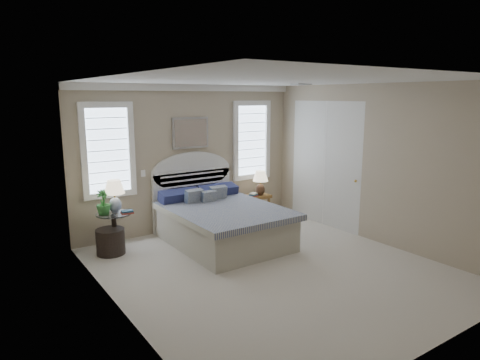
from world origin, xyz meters
name	(u,v)px	position (x,y,z in m)	size (l,w,h in m)	color
floor	(272,269)	(0.00, 0.00, 0.00)	(4.50, 5.00, 0.01)	beige
ceiling	(275,80)	(0.00, 0.00, 2.70)	(4.50, 5.00, 0.01)	white
wall_back	(190,158)	(0.00, 2.50, 1.35)	(4.50, 0.02, 2.70)	tan
wall_left	(116,200)	(-2.25, 0.00, 1.35)	(0.02, 5.00, 2.70)	tan
wall_right	(377,164)	(2.25, 0.00, 1.35)	(0.02, 5.00, 2.70)	tan
crown_molding	(190,88)	(0.00, 2.46, 2.64)	(4.50, 0.08, 0.12)	white
hvac_vent	(301,84)	(1.20, 0.80, 2.68)	(0.30, 0.20, 0.02)	#B2B2B2
switch_plate	(143,173)	(-0.95, 2.48, 1.15)	(0.08, 0.01, 0.12)	white
window_left	(108,150)	(-1.55, 2.48, 1.60)	(0.90, 0.06, 1.60)	#C9E2FF
window_right	(251,140)	(1.40, 2.48, 1.60)	(0.90, 0.06, 1.60)	#C9E2FF
painting	(191,133)	(0.00, 2.46, 1.82)	(0.74, 0.04, 0.58)	silver
closet_door	(325,164)	(2.23, 1.20, 1.20)	(0.02, 1.80, 2.40)	silver
bed	(220,220)	(0.00, 1.46, 0.39)	(1.72, 2.28, 1.47)	beige
side_table_left	(114,228)	(-1.65, 2.05, 0.39)	(0.56, 0.56, 0.63)	black
nightstand_right	(256,202)	(1.30, 2.15, 0.39)	(0.50, 0.40, 0.53)	olive
floor_pot	(111,242)	(-1.76, 1.93, 0.20)	(0.45, 0.45, 0.41)	black
lamp_left	(114,193)	(-1.60, 2.10, 0.96)	(0.38, 0.38, 0.54)	silver
lamp_right	(260,180)	(1.35, 2.09, 0.83)	(0.40, 0.40, 0.50)	black
potted_plant	(103,202)	(-1.80, 2.05, 0.83)	(0.22, 0.22, 0.40)	#2D6528
books_left	(127,212)	(-1.47, 1.90, 0.65)	(0.19, 0.14, 0.05)	maroon
books_right	(253,195)	(1.16, 2.07, 0.56)	(0.19, 0.15, 0.07)	maroon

